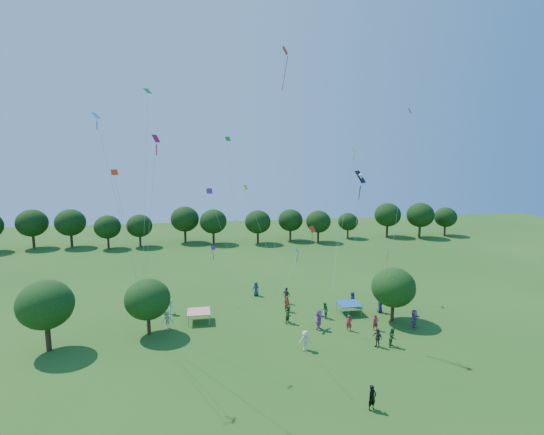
{
  "coord_description": "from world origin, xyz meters",
  "views": [
    {
      "loc": [
        -6.01,
        -21.05,
        16.52
      ],
      "look_at": [
        0.0,
        14.0,
        11.0
      ],
      "focal_mm": 28.0,
      "sensor_mm": 36.0,
      "label": 1
    }
  ],
  "objects_px": {
    "red_high_kite": "(283,100)",
    "near_tree_west": "(45,305)",
    "tent_red_stripe": "(199,312)",
    "near_tree_north": "(148,299)",
    "man_in_black": "(372,398)",
    "tent_blue": "(349,304)",
    "near_tree_east": "(393,287)",
    "pirate_kite": "(360,180)"
  },
  "relations": [
    {
      "from": "tent_red_stripe",
      "to": "pirate_kite",
      "type": "height_order",
      "value": "pirate_kite"
    },
    {
      "from": "tent_blue",
      "to": "man_in_black",
      "type": "xyz_separation_m",
      "value": [
        -4.24,
        -16.06,
        -0.2
      ]
    },
    {
      "from": "near_tree_north",
      "to": "man_in_black",
      "type": "height_order",
      "value": "near_tree_north"
    },
    {
      "from": "near_tree_west",
      "to": "man_in_black",
      "type": "distance_m",
      "value": 26.73
    },
    {
      "from": "tent_blue",
      "to": "red_high_kite",
      "type": "xyz_separation_m",
      "value": [
        -7.29,
        -1.28,
        20.13
      ]
    },
    {
      "from": "pirate_kite",
      "to": "red_high_kite",
      "type": "distance_m",
      "value": 10.16
    },
    {
      "from": "near_tree_north",
      "to": "red_high_kite",
      "type": "relative_size",
      "value": 0.21
    },
    {
      "from": "near_tree_west",
      "to": "red_high_kite",
      "type": "relative_size",
      "value": 0.25
    },
    {
      "from": "near_tree_west",
      "to": "man_in_black",
      "type": "xyz_separation_m",
      "value": [
        23.45,
        -12.43,
        -3.18
      ]
    },
    {
      "from": "man_in_black",
      "to": "pirate_kite",
      "type": "relative_size",
      "value": 0.12
    },
    {
      "from": "near_tree_north",
      "to": "red_high_kite",
      "type": "height_order",
      "value": "red_high_kite"
    },
    {
      "from": "tent_red_stripe",
      "to": "red_high_kite",
      "type": "height_order",
      "value": "red_high_kite"
    },
    {
      "from": "tent_red_stripe",
      "to": "red_high_kite",
      "type": "relative_size",
      "value": 0.09
    },
    {
      "from": "near_tree_north",
      "to": "pirate_kite",
      "type": "height_order",
      "value": "pirate_kite"
    },
    {
      "from": "tent_red_stripe",
      "to": "man_in_black",
      "type": "distance_m",
      "value": 19.82
    },
    {
      "from": "near_tree_west",
      "to": "tent_red_stripe",
      "type": "xyz_separation_m",
      "value": [
        12.43,
        4.05,
        -2.98
      ]
    },
    {
      "from": "red_high_kite",
      "to": "man_in_black",
      "type": "bearing_deg",
      "value": -78.34
    },
    {
      "from": "tent_red_stripe",
      "to": "man_in_black",
      "type": "relative_size",
      "value": 1.31
    },
    {
      "from": "near_tree_north",
      "to": "pirate_kite",
      "type": "bearing_deg",
      "value": -13.1
    },
    {
      "from": "tent_blue",
      "to": "red_high_kite",
      "type": "distance_m",
      "value": 21.45
    },
    {
      "from": "near_tree_north",
      "to": "tent_blue",
      "type": "bearing_deg",
      "value": 4.92
    },
    {
      "from": "man_in_black",
      "to": "near_tree_north",
      "type": "bearing_deg",
      "value": 116.82
    },
    {
      "from": "near_tree_west",
      "to": "man_in_black",
      "type": "height_order",
      "value": "near_tree_west"
    },
    {
      "from": "near_tree_east",
      "to": "tent_blue",
      "type": "height_order",
      "value": "near_tree_east"
    },
    {
      "from": "near_tree_west",
      "to": "man_in_black",
      "type": "relative_size",
      "value": 3.61
    },
    {
      "from": "tent_red_stripe",
      "to": "near_tree_north",
      "type": "bearing_deg",
      "value": -154.84
    },
    {
      "from": "near_tree_east",
      "to": "tent_red_stripe",
      "type": "relative_size",
      "value": 2.44
    },
    {
      "from": "red_high_kite",
      "to": "pirate_kite",
      "type": "bearing_deg",
      "value": -39.03
    },
    {
      "from": "tent_red_stripe",
      "to": "man_in_black",
      "type": "xyz_separation_m",
      "value": [
        11.02,
        -16.48,
        -0.2
      ]
    },
    {
      "from": "near_tree_north",
      "to": "tent_blue",
      "type": "distance_m",
      "value": 19.97
    },
    {
      "from": "tent_blue",
      "to": "pirate_kite",
      "type": "bearing_deg",
      "value": -104.51
    },
    {
      "from": "man_in_black",
      "to": "tent_blue",
      "type": "bearing_deg",
      "value": 54.8
    },
    {
      "from": "near_tree_east",
      "to": "red_high_kite",
      "type": "distance_m",
      "value": 20.83
    },
    {
      "from": "tent_red_stripe",
      "to": "near_tree_west",
      "type": "bearing_deg",
      "value": -161.95
    },
    {
      "from": "man_in_black",
      "to": "red_high_kite",
      "type": "bearing_deg",
      "value": 81.25
    },
    {
      "from": "tent_blue",
      "to": "near_tree_east",
      "type": "bearing_deg",
      "value": -35.77
    },
    {
      "from": "near_tree_north",
      "to": "tent_blue",
      "type": "height_order",
      "value": "near_tree_north"
    },
    {
      "from": "tent_red_stripe",
      "to": "red_high_kite",
      "type": "bearing_deg",
      "value": -12.0
    },
    {
      "from": "near_tree_west",
      "to": "near_tree_north",
      "type": "distance_m",
      "value": 8.18
    },
    {
      "from": "near_tree_north",
      "to": "tent_red_stripe",
      "type": "height_order",
      "value": "near_tree_north"
    },
    {
      "from": "near_tree_east",
      "to": "man_in_black",
      "type": "relative_size",
      "value": 3.19
    },
    {
      "from": "red_high_kite",
      "to": "near_tree_west",
      "type": "bearing_deg",
      "value": -173.41
    }
  ]
}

